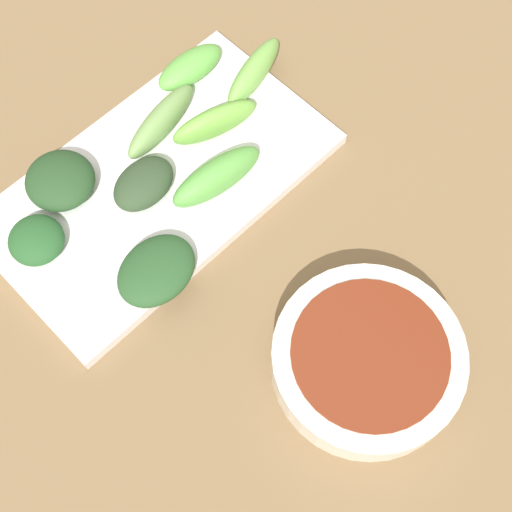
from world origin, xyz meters
name	(u,v)px	position (x,y,z in m)	size (l,w,h in m)	color
tabletop	(201,252)	(0.00, 0.00, 0.01)	(2.10, 2.10, 0.02)	olive
sauce_bowl	(367,359)	(-0.17, -0.02, 0.04)	(0.15, 0.15, 0.04)	silver
serving_plate	(159,183)	(0.07, -0.01, 0.03)	(0.17, 0.30, 0.01)	white
broccoli_stalk_0	(215,122)	(0.07, -0.08, 0.05)	(0.02, 0.08, 0.03)	#73B344
broccoli_leafy_1	(159,273)	(0.00, 0.04, 0.04)	(0.05, 0.07, 0.02)	#285028
broccoli_stalk_2	(217,176)	(0.03, -0.05, 0.05)	(0.03, 0.09, 0.03)	#5CA845
broccoli_leafy_3	(145,182)	(0.07, 0.00, 0.04)	(0.04, 0.06, 0.02)	#2F4529
broccoli_leafy_4	(36,240)	(0.09, 0.10, 0.04)	(0.05, 0.05, 0.02)	#265629
broccoli_stalk_5	(190,67)	(0.13, -0.11, 0.04)	(0.03, 0.07, 0.02)	#64B048
broccoli_leafy_6	(60,180)	(0.12, 0.05, 0.04)	(0.06, 0.06, 0.03)	#264724
broccoli_stalk_7	(161,121)	(0.10, -0.05, 0.05)	(0.02, 0.09, 0.03)	#77A156
broccoli_stalk_8	(254,72)	(0.08, -0.15, 0.05)	(0.02, 0.08, 0.03)	#77B44F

